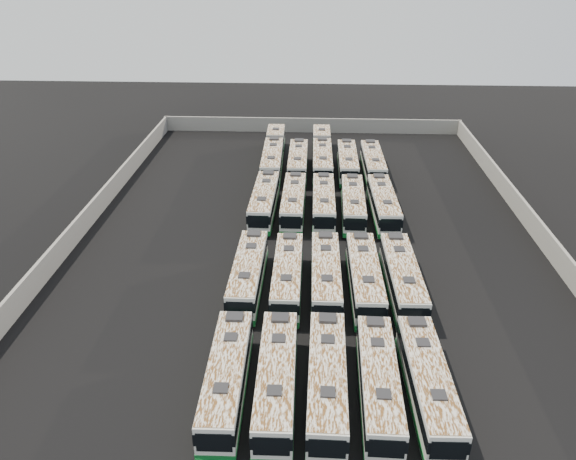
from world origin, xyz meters
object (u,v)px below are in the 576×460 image
at_px(bus_front_far_left, 227,378).
at_px(bus_front_far_right, 428,384).
at_px(bus_midfront_center, 326,276).
at_px(bus_midback_left, 294,202).
at_px(bus_midfront_right, 364,278).
at_px(bus_midback_far_left, 264,201).
at_px(bus_back_left, 298,162).
at_px(bus_back_far_left, 274,153).
at_px(bus_front_center, 327,381).
at_px(bus_front_right, 379,383).
at_px(bus_back_center, 322,154).
at_px(bus_back_far_right, 373,163).
at_px(bus_midback_far_right, 383,204).
at_px(bus_back_right, 348,163).
at_px(bus_midback_right, 353,204).
at_px(bus_midfront_far_right, 402,278).
at_px(bus_midfront_far_left, 248,274).
at_px(bus_front_left, 277,380).
at_px(bus_midback_center, 324,203).
at_px(bus_midfront_left, 287,276).

relative_size(bus_front_far_left, bus_front_far_right, 1.00).
distance_m(bus_midfront_center, bus_midback_left, 15.04).
xyz_separation_m(bus_midfront_right, bus_midback_far_left, (-9.44, 14.80, -0.01)).
relative_size(bus_midfront_right, bus_back_left, 1.03).
bearing_deg(bus_back_far_left, bus_front_center, -82.54).
distance_m(bus_midback_left, bus_back_far_left, 15.50).
height_order(bus_front_right, bus_back_center, bus_back_center).
distance_m(bus_front_far_right, bus_back_far_left, 43.93).
bearing_deg(bus_midback_left, bus_back_far_right, 53.03).
xyz_separation_m(bus_front_far_right, bus_midback_left, (-9.36, 26.93, -0.00)).
bearing_deg(bus_midback_far_right, bus_back_center, 110.71).
distance_m(bus_back_center, bus_back_far_right, 7.03).
xyz_separation_m(bus_front_far_left, bus_back_right, (9.41, 39.31, -0.02)).
height_order(bus_midfront_center, bus_midback_far_left, bus_midback_far_left).
distance_m(bus_midfront_center, bus_midback_right, 14.86).
height_order(bus_front_far_left, bus_midfront_far_right, bus_midfront_far_right).
xyz_separation_m(bus_midfront_center, bus_midfront_right, (3.15, -0.06, 0.02)).
relative_size(bus_midback_left, bus_midback_right, 1.01).
bearing_deg(bus_midfront_far_left, bus_midfront_right, -0.76).
distance_m(bus_front_left, bus_midback_right, 27.59).
height_order(bus_front_right, bus_back_far_left, bus_back_far_left).
bearing_deg(bus_midback_left, bus_midfront_right, -66.06).
distance_m(bus_midback_left, bus_back_right, 13.84).
height_order(bus_front_left, bus_back_center, bus_back_center).
height_order(bus_midfront_far_left, bus_midfront_right, bus_midfront_right).
relative_size(bus_front_far_left, bus_back_far_left, 0.62).
height_order(bus_front_far_right, bus_midfront_right, bus_midfront_right).
relative_size(bus_midback_far_left, bus_back_far_right, 1.03).
height_order(bus_front_far_left, bus_midback_center, bus_front_far_left).
relative_size(bus_back_far_left, bus_back_left, 1.62).
bearing_deg(bus_midback_left, bus_midfront_far_right, -56.72).
bearing_deg(bus_front_far_left, bus_front_right, -1.02).
height_order(bus_front_far_right, bus_midback_right, bus_front_far_right).
distance_m(bus_front_right, bus_midfront_left, 13.77).
xyz_separation_m(bus_front_left, bus_back_far_right, (9.41, 39.21, -0.03)).
xyz_separation_m(bus_midfront_far_left, bus_midback_left, (3.18, 14.57, -0.01)).
bearing_deg(bus_front_far_right, bus_back_far_right, 88.57).
height_order(bus_front_right, bus_midfront_far_right, bus_midfront_far_right).
relative_size(bus_midfront_far_right, bus_back_center, 0.64).
bearing_deg(bus_front_far_right, bus_back_left, 101.96).
distance_m(bus_midfront_left, bus_midback_far_right, 17.34).
bearing_deg(bus_midback_far_right, bus_back_far_right, 88.61).
bearing_deg(bus_midfront_far_left, bus_midback_right, 57.26).
xyz_separation_m(bus_front_right, bus_midback_left, (-6.32, 26.99, 0.01)).
distance_m(bus_back_left, bus_back_right, 6.18).
bearing_deg(bus_midback_far_right, bus_midback_right, 179.22).
height_order(bus_front_far_left, bus_front_center, bus_front_center).
xyz_separation_m(bus_front_far_left, bus_midback_center, (6.31, 27.00, -0.02)).
height_order(bus_front_center, bus_midfront_left, bus_front_center).
xyz_separation_m(bus_midfront_right, bus_back_left, (-6.26, 26.95, -0.05)).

